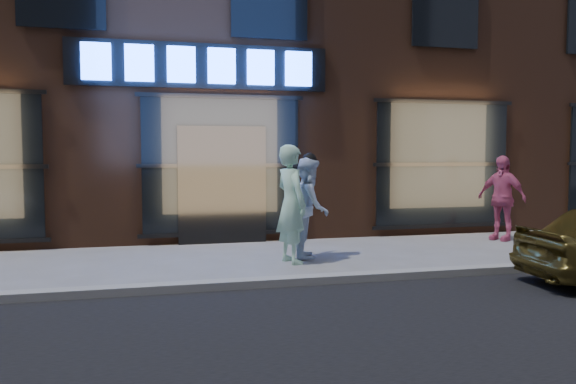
{
  "coord_description": "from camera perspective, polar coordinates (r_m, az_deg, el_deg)",
  "views": [
    {
      "loc": [
        -1.47,
        -7.52,
        1.86
      ],
      "look_at": [
        0.81,
        1.6,
        1.2
      ],
      "focal_mm": 35.0,
      "sensor_mm": 36.0,
      "label": 1
    }
  ],
  "objects": [
    {
      "name": "ground",
      "position": [
        7.89,
        -2.93,
        -9.63
      ],
      "size": [
        90.0,
        90.0,
        0.0
      ],
      "primitive_type": "plane",
      "color": "slate",
      "rests_on": "ground"
    },
    {
      "name": "curb",
      "position": [
        7.87,
        -2.93,
        -9.2
      ],
      "size": [
        60.0,
        0.25,
        0.12
      ],
      "primitive_type": "cube",
      "color": "gray",
      "rests_on": "ground"
    },
    {
      "name": "storefront_building",
      "position": [
        15.93,
        -8.75,
        15.88
      ],
      "size": [
        30.2,
        8.28,
        10.3
      ],
      "color": "#54301E",
      "rests_on": "ground"
    },
    {
      "name": "man_bowtie",
      "position": [
        9.44,
        0.34,
        -1.23
      ],
      "size": [
        0.65,
        0.83,
        1.99
      ],
      "primitive_type": "imported",
      "rotation": [
        0.0,
        0.0,
        1.84
      ],
      "color": "#BBF6CF",
      "rests_on": "ground"
    },
    {
      "name": "man_cap",
      "position": [
        9.95,
        2.18,
        -1.59
      ],
      "size": [
        0.87,
        1.01,
        1.78
      ],
      "primitive_type": "imported",
      "rotation": [
        0.0,
        0.0,
        1.31
      ],
      "color": "white",
      "rests_on": "ground"
    },
    {
      "name": "passerby",
      "position": [
        12.75,
        20.87,
        -0.56
      ],
      "size": [
        0.87,
        1.14,
        1.8
      ],
      "primitive_type": "imported",
      "rotation": [
        0.0,
        0.0,
        -1.1
      ],
      "color": "#CE557E",
      "rests_on": "ground"
    }
  ]
}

